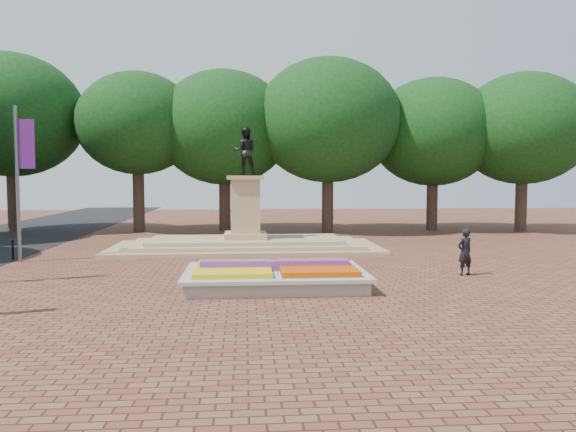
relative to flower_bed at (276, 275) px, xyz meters
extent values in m
plane|color=brown|center=(-1.03, 2.00, -0.38)|extent=(90.00, 90.00, 0.00)
cube|color=gray|center=(-0.03, 0.00, -0.15)|extent=(6.00, 4.00, 0.45)
cube|color=#ABB7A6|center=(-0.03, 0.00, 0.12)|extent=(6.30, 4.30, 0.12)
cube|color=#D1610B|center=(1.42, 0.00, 0.25)|extent=(2.60, 3.40, 0.22)
cube|color=yellow|center=(-1.48, 0.00, 0.24)|extent=(2.60, 3.40, 0.18)
cube|color=#5C2E81|center=(-0.03, 0.00, 0.34)|extent=(5.20, 0.55, 0.38)
cube|color=tan|center=(-1.03, 10.00, -0.28)|extent=(14.00, 6.00, 0.20)
cube|color=tan|center=(-1.03, 10.00, -0.08)|extent=(12.00, 5.00, 0.20)
cube|color=tan|center=(-1.03, 10.00, 0.12)|extent=(10.00, 4.00, 0.20)
cube|color=tan|center=(-1.03, 10.00, 0.37)|extent=(2.20, 2.20, 0.30)
cube|color=tan|center=(-1.03, 10.00, 1.92)|extent=(1.50, 1.50, 2.80)
cube|color=tan|center=(-1.03, 10.00, 3.42)|extent=(1.90, 1.90, 0.20)
imported|color=black|center=(-1.03, 10.00, 4.77)|extent=(1.22, 0.95, 2.50)
cylinder|color=#37281E|center=(-17.03, 20.00, 1.62)|extent=(0.80, 0.80, 4.00)
ellipsoid|color=black|center=(-17.03, 20.00, 6.32)|extent=(8.80, 8.80, 7.48)
cylinder|color=#37281E|center=(-9.03, 20.00, 1.62)|extent=(0.80, 0.80, 4.00)
ellipsoid|color=black|center=(-9.03, 20.00, 6.32)|extent=(8.80, 8.80, 7.48)
cylinder|color=#37281E|center=(-2.03, 20.00, 1.62)|extent=(0.80, 0.80, 4.00)
ellipsoid|color=black|center=(-2.03, 20.00, 6.32)|extent=(8.80, 8.80, 7.48)
cylinder|color=#37281E|center=(4.97, 20.00, 1.62)|extent=(0.80, 0.80, 4.00)
ellipsoid|color=black|center=(4.97, 20.00, 6.32)|extent=(8.80, 8.80, 7.48)
cylinder|color=#37281E|center=(11.97, 20.00, 1.62)|extent=(0.80, 0.80, 4.00)
ellipsoid|color=black|center=(11.97, 20.00, 6.32)|extent=(8.80, 8.80, 7.48)
cylinder|color=#37281E|center=(18.97, 20.00, 1.62)|extent=(0.80, 0.80, 4.00)
ellipsoid|color=black|center=(18.97, 20.00, 6.32)|extent=(8.80, 8.80, 7.48)
cylinder|color=slate|center=(-11.23, 6.50, 3.12)|extent=(0.16, 0.16, 7.00)
cube|color=#641D7C|center=(-10.78, 6.50, 4.92)|extent=(0.70, 0.04, 2.20)
cylinder|color=black|center=(-11.73, 7.00, 0.07)|extent=(0.10, 0.10, 0.90)
sphere|color=black|center=(-11.73, 7.00, 0.54)|extent=(0.12, 0.12, 0.12)
imported|color=black|center=(7.48, 1.56, 0.54)|extent=(0.78, 0.65, 1.83)
camera|label=1|loc=(-1.08, -19.52, 3.46)|focal=35.00mm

